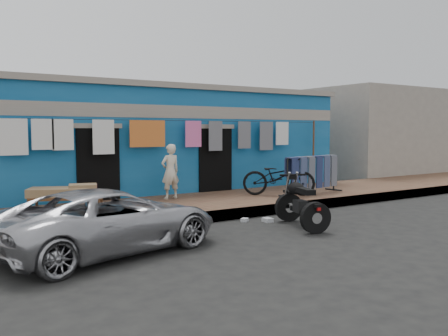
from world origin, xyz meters
TOP-DOWN VIEW (x-y plane):
  - ground at (0.00, 0.00)m, footprint 80.00×80.00m
  - sidewalk at (0.00, 3.00)m, footprint 28.00×3.00m
  - curb at (0.00, 1.55)m, footprint 28.00×0.10m
  - building at (-0.00, 6.99)m, footprint 12.20×5.20m
  - neighbor_right at (11.00, 7.00)m, footprint 6.00×5.00m
  - clothesline at (-0.42, 4.25)m, footprint 10.06×0.06m
  - car at (-3.40, 0.26)m, footprint 4.23×2.65m
  - seated_person at (-0.52, 3.77)m, footprint 0.54×0.39m
  - bicycle at (2.26, 2.72)m, footprint 1.95×1.76m
  - motorcycle at (0.68, 0.07)m, footprint 1.55×2.01m
  - charpoy at (-3.27, 3.41)m, footprint 2.22×2.01m
  - jeans_rack at (3.27, 2.48)m, footprint 2.45×1.27m
  - litter_a at (0.03, 1.20)m, footprint 0.22×0.21m
  - litter_b at (1.26, 1.20)m, footprint 0.22×0.22m
  - litter_c at (0.44, 0.89)m, footprint 0.18×0.22m

SIDE VIEW (x-z plane):
  - ground at x=0.00m, z-range 0.00..0.00m
  - litter_a at x=0.03m, z-range 0.00..0.08m
  - litter_c at x=0.44m, z-range 0.00..0.09m
  - litter_b at x=1.26m, z-range 0.00..0.09m
  - sidewalk at x=0.00m, z-range 0.00..0.25m
  - curb at x=0.00m, z-range 0.00..0.25m
  - charpoy at x=-3.27m, z-range 0.25..0.80m
  - motorcycle at x=0.68m, z-range 0.00..1.08m
  - car at x=-3.40m, z-range 0.00..1.11m
  - jeans_rack at x=3.27m, z-range 0.25..1.35m
  - bicycle at x=2.26m, z-range 0.25..1.51m
  - seated_person at x=-0.52m, z-range 0.25..1.68m
  - building at x=0.00m, z-range 0.01..3.37m
  - clothesline at x=-0.42m, z-range 0.78..2.88m
  - neighbor_right at x=11.00m, z-range 0.00..3.80m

